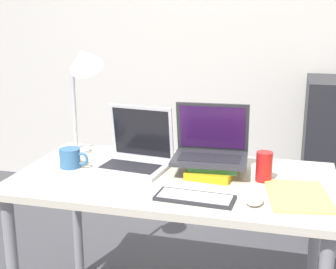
{
  "coord_description": "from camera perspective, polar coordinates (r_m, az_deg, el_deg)",
  "views": [
    {
      "loc": [
        0.44,
        -1.42,
        1.41
      ],
      "look_at": [
        -0.02,
        0.36,
        0.92
      ],
      "focal_mm": 50.0,
      "sensor_mm": 36.0,
      "label": 1
    }
  ],
  "objects": [
    {
      "name": "desk",
      "position": [
        1.99,
        0.69,
        -7.57
      ],
      "size": [
        1.32,
        0.72,
        0.74
      ],
      "color": "beige",
      "rests_on": "ground_plane"
    },
    {
      "name": "wireless_keyboard",
      "position": [
        1.73,
        3.31,
        -7.7
      ],
      "size": [
        0.3,
        0.13,
        0.01
      ],
      "color": "#28282D",
      "rests_on": "desk"
    },
    {
      "name": "desk_lamp",
      "position": [
        2.2,
        -10.39,
        7.64
      ],
      "size": [
        0.23,
        0.2,
        0.55
      ],
      "color": "silver",
      "rests_on": "desk"
    },
    {
      "name": "notepad",
      "position": [
        1.81,
        15.6,
        -7.22
      ],
      "size": [
        0.27,
        0.34,
        0.01
      ],
      "color": "#EFE066",
      "rests_on": "desk"
    },
    {
      "name": "laptop_on_books",
      "position": [
        1.99,
        5.23,
        -1.66
      ],
      "size": [
        0.33,
        0.25,
        0.24
      ],
      "color": "#333338",
      "rests_on": "book_stack"
    },
    {
      "name": "wall_back",
      "position": [
        3.56,
        7.78,
        13.78
      ],
      "size": [
        8.0,
        0.05,
        2.7
      ],
      "color": "silver",
      "rests_on": "ground_plane"
    },
    {
      "name": "mug",
      "position": [
        2.1,
        -11.78,
        -2.83
      ],
      "size": [
        0.13,
        0.09,
        0.09
      ],
      "color": "teal",
      "rests_on": "desk"
    },
    {
      "name": "soda_can",
      "position": [
        1.93,
        11.63,
        -3.85
      ],
      "size": [
        0.07,
        0.07,
        0.12
      ],
      "color": "red",
      "rests_on": "desk"
    },
    {
      "name": "mouse",
      "position": [
        1.72,
        10.47,
        -7.83
      ],
      "size": [
        0.07,
        0.1,
        0.03
      ],
      "color": "white",
      "rests_on": "desk"
    },
    {
      "name": "laptop_left",
      "position": [
        2.06,
        -4.04,
        -2.55
      ],
      "size": [
        0.33,
        0.29,
        0.26
      ],
      "color": "silver",
      "rests_on": "desk"
    },
    {
      "name": "book_stack",
      "position": [
        2.0,
        5.61,
        -3.93
      ],
      "size": [
        0.21,
        0.27,
        0.06
      ],
      "color": "gold",
      "rests_on": "desk"
    }
  ]
}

